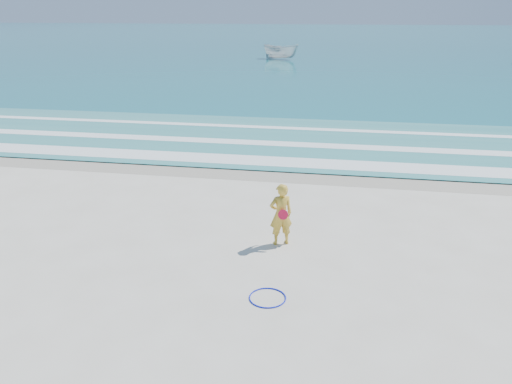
# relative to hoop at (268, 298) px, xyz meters

# --- Properties ---
(ground) EXTENTS (400.00, 400.00, 0.00)m
(ground) POSITION_rel_hoop_xyz_m (-1.37, -0.01, -0.01)
(ground) COLOR silver
(ground) RESTS_ON ground
(wet_sand) EXTENTS (400.00, 2.40, 0.00)m
(wet_sand) POSITION_rel_hoop_xyz_m (-1.37, 8.99, -0.01)
(wet_sand) COLOR #B2A893
(wet_sand) RESTS_ON ground
(ocean) EXTENTS (400.00, 190.00, 0.04)m
(ocean) POSITION_rel_hoop_xyz_m (-1.37, 104.99, 0.01)
(ocean) COLOR #19727F
(ocean) RESTS_ON ground
(shallow) EXTENTS (400.00, 10.00, 0.01)m
(shallow) POSITION_rel_hoop_xyz_m (-1.37, 13.99, 0.03)
(shallow) COLOR #59B7AD
(shallow) RESTS_ON ocean
(foam_near) EXTENTS (400.00, 1.40, 0.01)m
(foam_near) POSITION_rel_hoop_xyz_m (-1.37, 10.29, 0.04)
(foam_near) COLOR white
(foam_near) RESTS_ON shallow
(foam_mid) EXTENTS (400.00, 0.90, 0.01)m
(foam_mid) POSITION_rel_hoop_xyz_m (-1.37, 13.19, 0.04)
(foam_mid) COLOR white
(foam_mid) RESTS_ON shallow
(foam_far) EXTENTS (400.00, 0.60, 0.01)m
(foam_far) POSITION_rel_hoop_xyz_m (-1.37, 16.49, 0.04)
(foam_far) COLOR white
(foam_far) RESTS_ON shallow
(hoop) EXTENTS (0.93, 0.93, 0.03)m
(hoop) POSITION_rel_hoop_xyz_m (0.00, 0.00, 0.00)
(hoop) COLOR #0B19CA
(hoop) RESTS_ON ground
(boat) EXTENTS (5.22, 3.60, 1.89)m
(boat) POSITION_rel_hoop_xyz_m (-6.74, 54.45, 0.97)
(boat) COLOR silver
(boat) RESTS_ON ocean
(woman) EXTENTS (0.74, 0.63, 1.73)m
(woman) POSITION_rel_hoop_xyz_m (-0.07, 2.77, 0.85)
(woman) COLOR gold
(woman) RESTS_ON ground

